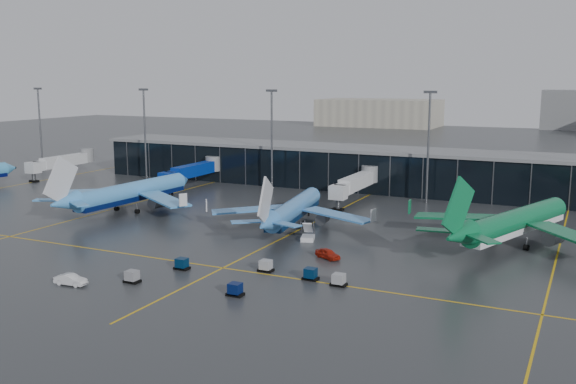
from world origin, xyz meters
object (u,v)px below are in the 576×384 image
at_px(airliner_aer_lingus, 518,207).
at_px(service_van_white, 71,280).
at_px(baggage_carts, 243,275).
at_px(service_van_red, 328,254).
at_px(airliner_klm_near, 294,197).
at_px(mobile_airstair, 308,236).
at_px(airliner_arkefly, 132,181).

distance_m(airliner_aer_lingus, service_van_white, 72.66).
distance_m(baggage_carts, service_van_red, 16.82).
distance_m(airliner_klm_near, baggage_carts, 34.00).
distance_m(airliner_klm_near, airliner_aer_lingus, 40.10).
bearing_deg(baggage_carts, service_van_red, 67.23).
bearing_deg(mobile_airstair, airliner_arkefly, 153.12).
relative_size(service_van_red, service_van_white, 0.99).
bearing_deg(airliner_aer_lingus, mobile_airstair, -139.68).
xyz_separation_m(mobile_airstair, service_van_red, (7.58, -9.24, 0.02)).
xyz_separation_m(airliner_aer_lingus, service_van_white, (-52.74, -49.64, -5.82)).
distance_m(airliner_aer_lingus, mobile_airstair, 36.16).
xyz_separation_m(airliner_klm_near, service_van_red, (14.04, -17.26, -5.06)).
relative_size(airliner_aer_lingus, mobile_airstair, 11.56).
height_order(airliner_klm_near, service_van_white, airliner_klm_near).
height_order(airliner_klm_near, baggage_carts, airliner_klm_near).
distance_m(baggage_carts, service_van_white, 23.82).
bearing_deg(airliner_klm_near, mobile_airstair, -60.43).
bearing_deg(airliner_aer_lingus, airliner_arkefly, -156.64).
height_order(airliner_arkefly, mobile_airstair, airliner_arkefly).
relative_size(airliner_arkefly, mobile_airstair, 11.51).
bearing_deg(airliner_arkefly, service_van_red, -14.54).
distance_m(service_van_red, service_van_white, 38.67).
bearing_deg(baggage_carts, airliner_klm_near, 102.93).
bearing_deg(service_van_white, mobile_airstair, -33.58).
bearing_deg(airliner_arkefly, airliner_klm_near, 4.06).
xyz_separation_m(airliner_arkefly, mobile_airstair, (44.59, -7.44, -5.79)).
bearing_deg(airliner_klm_near, airliner_aer_lingus, -2.62).
distance_m(baggage_carts, mobile_airstair, 24.78).
xyz_separation_m(airliner_klm_near, baggage_carts, (7.52, -32.77, -5.09)).
xyz_separation_m(airliner_aer_lingus, mobile_airstair, (-33.36, -12.67, -5.83)).
bearing_deg(baggage_carts, mobile_airstair, 92.47).
xyz_separation_m(airliner_klm_near, airliner_aer_lingus, (39.82, 4.66, 0.75)).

